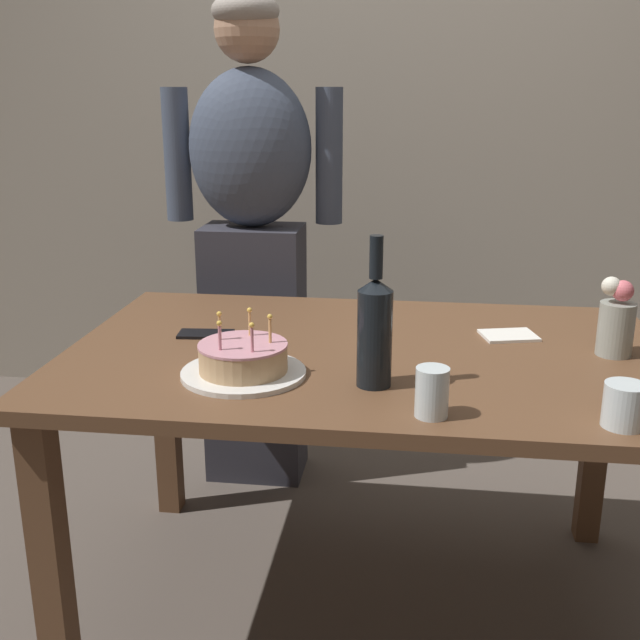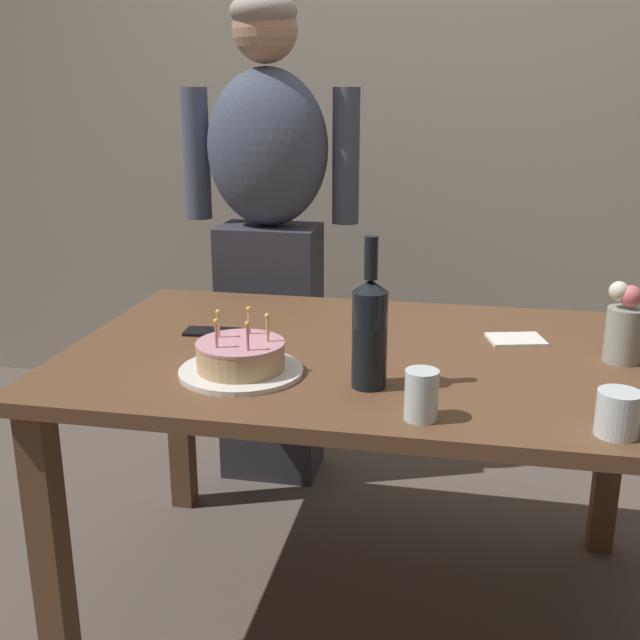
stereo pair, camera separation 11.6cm
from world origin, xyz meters
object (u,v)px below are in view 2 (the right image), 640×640
object	(u,v)px
wine_bottle	(370,330)
cell_phone	(212,332)
birthday_cake	(241,359)
flower_vase	(624,325)
person_man_bearded	(269,239)
water_glass_far	(618,413)
napkin_stack	(516,339)
water_glass_near	(421,395)

from	to	relation	value
wine_bottle	cell_phone	bearing A→B (deg)	147.49
birthday_cake	wine_bottle	size ratio (longest dim) A/B	0.85
flower_vase	person_man_bearded	world-z (taller)	person_man_bearded
birthday_cake	wine_bottle	xyz separation A→B (m)	(0.30, -0.02, 0.10)
cell_phone	person_man_bearded	xyz separation A→B (m)	(-0.01, 0.65, 0.13)
cell_phone	birthday_cake	bearing A→B (deg)	-63.72
water_glass_far	cell_phone	size ratio (longest dim) A/B	0.61
cell_phone	flower_vase	bearing A→B (deg)	-5.78
water_glass_far	cell_phone	xyz separation A→B (m)	(-0.96, 0.45, -0.04)
wine_bottle	flower_vase	size ratio (longest dim) A/B	1.70
birthday_cake	napkin_stack	bearing A→B (deg)	30.35
birthday_cake	water_glass_near	size ratio (longest dim) A/B	2.81
water_glass_near	person_man_bearded	distance (m)	1.26
birthday_cake	cell_phone	bearing A→B (deg)	121.10
wine_bottle	birthday_cake	bearing A→B (deg)	176.15
wine_bottle	cell_phone	xyz separation A→B (m)	(-0.47, 0.30, -0.13)
flower_vase	person_man_bearded	size ratio (longest dim) A/B	0.12
water_glass_far	wine_bottle	world-z (taller)	wine_bottle
water_glass_near	wine_bottle	size ratio (longest dim) A/B	0.30
birthday_cake	flower_vase	distance (m)	0.91
water_glass_far	napkin_stack	xyz separation A→B (m)	(-0.16, 0.54, -0.04)
water_glass_far	flower_vase	bearing A→B (deg)	79.72
wine_bottle	flower_vase	bearing A→B (deg)	26.06
water_glass_far	cell_phone	distance (m)	1.06
water_glass_far	person_man_bearded	world-z (taller)	person_man_bearded
birthday_cake	wine_bottle	world-z (taller)	wine_bottle
cell_phone	napkin_stack	size ratio (longest dim) A/B	1.03
wine_bottle	person_man_bearded	bearing A→B (deg)	116.72
flower_vase	napkin_stack	bearing A→B (deg)	155.11
water_glass_far	flower_vase	size ratio (longest dim) A/B	0.44
birthday_cake	wine_bottle	distance (m)	0.31
birthday_cake	person_man_bearded	bearing A→B (deg)	100.94
flower_vase	water_glass_near	bearing A→B (deg)	-135.97
birthday_cake	person_man_bearded	distance (m)	0.95
cell_phone	napkin_stack	world-z (taller)	same
birthday_cake	napkin_stack	world-z (taller)	birthday_cake
napkin_stack	flower_vase	xyz separation A→B (m)	(0.24, -0.11, 0.09)
person_man_bearded	water_glass_near	bearing A→B (deg)	118.68
birthday_cake	napkin_stack	xyz separation A→B (m)	(0.63, 0.37, -0.03)
water_glass_near	napkin_stack	distance (m)	0.58
person_man_bearded	water_glass_far	bearing A→B (deg)	131.34
wine_bottle	flower_vase	world-z (taller)	wine_bottle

